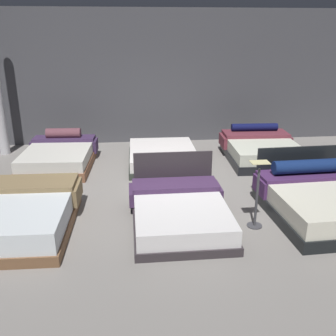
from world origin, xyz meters
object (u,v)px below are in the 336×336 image
object	(u,v)px
bed_2	(321,201)
bed_1	(180,211)
bed_4	(162,157)
bed_3	(59,156)
bed_5	(261,150)
price_sign	(256,202)
bed_0	(24,214)

from	to	relation	value
bed_2	bed_1	bearing A→B (deg)	178.02
bed_4	bed_1	bearing A→B (deg)	-88.90
bed_1	bed_4	world-z (taller)	bed_1
bed_2	bed_4	xyz separation A→B (m)	(-2.37, 2.91, -0.08)
bed_3	bed_5	size ratio (longest dim) A/B	0.99
bed_1	price_sign	distance (m)	1.21
bed_1	bed_3	size ratio (longest dim) A/B	0.96
bed_0	bed_2	bearing A→B (deg)	0.92
bed_1	bed_5	bearing A→B (deg)	51.56
bed_0	bed_1	xyz separation A→B (m)	(2.42, -0.05, -0.04)
bed_4	bed_5	xyz separation A→B (m)	(2.39, 0.09, 0.06)
bed_1	bed_4	distance (m)	2.91
bed_3	price_sign	distance (m)	4.80
bed_0	price_sign	bearing A→B (deg)	-2.96
bed_2	bed_4	distance (m)	3.75
bed_3	bed_5	xyz separation A→B (m)	(4.75, -0.00, 0.01)
bed_4	bed_3	bearing A→B (deg)	178.58
bed_0	bed_2	distance (m)	4.78
bed_0	bed_3	world-z (taller)	bed_3
bed_0	bed_4	distance (m)	3.74
bed_1	price_sign	world-z (taller)	price_sign
bed_0	bed_1	size ratio (longest dim) A/B	1.07
bed_0	bed_2	world-z (taller)	bed_2
bed_2	price_sign	xyz separation A→B (m)	(-1.18, -0.23, 0.15)
bed_3	bed_5	bearing A→B (deg)	2.96
bed_1	bed_3	xyz separation A→B (m)	(-2.37, 3.01, 0.02)
bed_2	bed_3	bearing A→B (deg)	145.43
bed_0	bed_2	xyz separation A→B (m)	(4.78, -0.05, 0.02)
bed_0	bed_1	distance (m)	2.42
bed_3	bed_5	world-z (taller)	bed_3
bed_2	bed_5	size ratio (longest dim) A/B	1.00
bed_2	bed_4	bearing A→B (deg)	127.01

